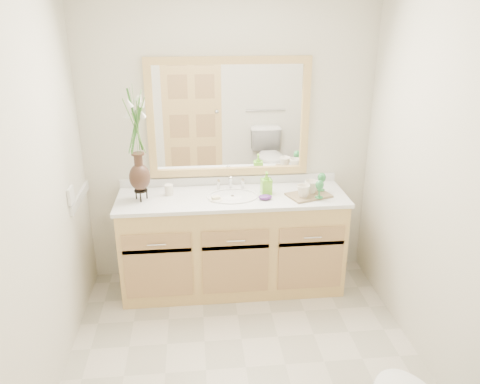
{
  "coord_description": "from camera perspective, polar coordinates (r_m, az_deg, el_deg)",
  "views": [
    {
      "loc": [
        -0.29,
        -2.46,
        2.22
      ],
      "look_at": [
        0.03,
        0.65,
        1.0
      ],
      "focal_mm": 35.0,
      "sensor_mm": 36.0,
      "label": 1
    }
  ],
  "objects": [
    {
      "name": "tumbler",
      "position": [
        3.8,
        -8.65,
        0.26
      ],
      "size": [
        0.07,
        0.07,
        0.09
      ],
      "primitive_type": "cylinder",
      "color": "silver",
      "rests_on": "counter"
    },
    {
      "name": "sink",
      "position": [
        3.76,
        -0.93,
        -1.33
      ],
      "size": [
        0.38,
        0.34,
        0.23
      ],
      "color": "white",
      "rests_on": "counter"
    },
    {
      "name": "tray",
      "position": [
        3.79,
        8.38,
        -0.39
      ],
      "size": [
        0.38,
        0.32,
        0.02
      ],
      "primitive_type": "cube",
      "rotation": [
        0.0,
        0.0,
        0.34
      ],
      "color": "olive",
      "rests_on": "counter"
    },
    {
      "name": "vanity",
      "position": [
        3.94,
        -0.92,
        -6.29
      ],
      "size": [
        1.8,
        0.55,
        0.8
      ],
      "color": "tan",
      "rests_on": "floor"
    },
    {
      "name": "goblet_front",
      "position": [
        3.69,
        9.68,
        0.74
      ],
      "size": [
        0.07,
        0.07,
        0.15
      ],
      "color": "#287A3A",
      "rests_on": "tray"
    },
    {
      "name": "switch_plate",
      "position": [
        3.57,
        -19.93,
        -0.39
      ],
      "size": [
        0.02,
        0.12,
        0.12
      ],
      "primitive_type": "cube",
      "color": "white",
      "rests_on": "wall_left"
    },
    {
      "name": "soap_bottle",
      "position": [
        3.78,
        3.23,
        0.99
      ],
      "size": [
        0.08,
        0.08,
        0.17
      ],
      "primitive_type": "imported",
      "rotation": [
        0.0,
        0.0,
        0.09
      ],
      "color": "#6FC82F",
      "rests_on": "counter"
    },
    {
      "name": "wall_front",
      "position": [
        1.57,
        6.65,
        -19.27
      ],
      "size": [
        2.4,
        0.02,
        2.4
      ],
      "primitive_type": "cube",
      "color": "beige",
      "rests_on": "floor"
    },
    {
      "name": "flower_vase",
      "position": [
        3.6,
        -12.55,
        7.0
      ],
      "size": [
        0.19,
        0.19,
        0.79
      ],
      "rotation": [
        0.0,
        0.0,
        -0.11
      ],
      "color": "black",
      "rests_on": "counter"
    },
    {
      "name": "wall_right",
      "position": [
        3.05,
        23.83,
        -0.13
      ],
      "size": [
        0.02,
        2.6,
        2.4
      ],
      "primitive_type": "cube",
      "color": "beige",
      "rests_on": "floor"
    },
    {
      "name": "purple_dish",
      "position": [
        3.68,
        3.09,
        -0.62
      ],
      "size": [
        0.12,
        0.1,
        0.04
      ],
      "primitive_type": "ellipsoid",
      "rotation": [
        0.0,
        0.0,
        0.19
      ],
      "color": "#4E246C",
      "rests_on": "counter"
    },
    {
      "name": "counter",
      "position": [
        3.76,
        -0.96,
        -0.67
      ],
      "size": [
        1.84,
        0.57,
        0.03
      ],
      "primitive_type": "cube",
      "color": "white",
      "rests_on": "vanity"
    },
    {
      "name": "wall_back",
      "position": [
        3.91,
        -1.35,
        6.13
      ],
      "size": [
        2.4,
        0.02,
        2.4
      ],
      "primitive_type": "cube",
      "color": "beige",
      "rests_on": "floor"
    },
    {
      "name": "mug_left",
      "position": [
        3.71,
        7.73,
        0.19
      ],
      "size": [
        0.13,
        0.13,
        0.1
      ],
      "primitive_type": "imported",
      "rotation": [
        0.0,
        0.0,
        -0.32
      ],
      "color": "silver",
      "rests_on": "tray"
    },
    {
      "name": "floor",
      "position": [
        3.33,
        0.74,
        -20.58
      ],
      "size": [
        2.6,
        2.6,
        0.0
      ],
      "primitive_type": "plane",
      "color": "beige",
      "rests_on": "ground"
    },
    {
      "name": "goblet_back",
      "position": [
        3.85,
        9.93,
        1.62
      ],
      "size": [
        0.07,
        0.07,
        0.15
      ],
      "color": "#287A3A",
      "rests_on": "tray"
    },
    {
      "name": "mug_right",
      "position": [
        3.8,
        8.68,
        0.69
      ],
      "size": [
        0.15,
        0.15,
        0.11
      ],
      "primitive_type": "imported",
      "rotation": [
        0.0,
        0.0,
        0.67
      ],
      "color": "silver",
      "rests_on": "tray"
    },
    {
      "name": "wall_left",
      "position": [
        2.82,
        -24.2,
        -1.93
      ],
      "size": [
        0.02,
        2.6,
        2.4
      ],
      "primitive_type": "cube",
      "color": "beige",
      "rests_on": "floor"
    },
    {
      "name": "mirror",
      "position": [
        3.84,
        -1.35,
        9.0
      ],
      "size": [
        1.32,
        0.04,
        0.97
      ],
      "color": "white",
      "rests_on": "wall_back"
    },
    {
      "name": "soap_dish",
      "position": [
        3.66,
        -2.94,
        -0.87
      ],
      "size": [
        0.11,
        0.11,
        0.03
      ],
      "color": "silver",
      "rests_on": "counter"
    }
  ]
}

